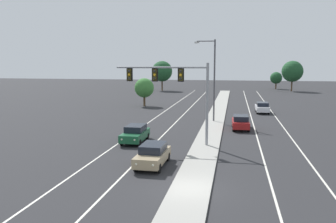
% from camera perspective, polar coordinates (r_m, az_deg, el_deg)
% --- Properties ---
extents(ground_plane, '(260.00, 260.00, 0.00)m').
position_cam_1_polar(ground_plane, '(21.18, 3.62, -12.52)').
color(ground_plane, '#28282B').
extents(median_island, '(2.40, 110.00, 0.15)m').
position_cam_1_polar(median_island, '(38.49, 6.92, -3.12)').
color(median_island, '#9E9B93').
rests_on(median_island, ground).
extents(lane_stripe_oncoming_center, '(0.14, 100.00, 0.01)m').
position_cam_1_polar(lane_stripe_oncoming_center, '(45.87, 1.63, -1.37)').
color(lane_stripe_oncoming_center, silver).
rests_on(lane_stripe_oncoming_center, ground).
extents(lane_stripe_receding_center, '(0.14, 100.00, 0.01)m').
position_cam_1_polar(lane_stripe_receding_center, '(45.38, 13.44, -1.69)').
color(lane_stripe_receding_center, silver).
rests_on(lane_stripe_receding_center, ground).
extents(edge_stripe_left, '(0.14, 100.00, 0.01)m').
position_cam_1_polar(edge_stripe_left, '(46.49, -2.39, -1.25)').
color(edge_stripe_left, silver).
rests_on(edge_stripe_left, ground).
extents(edge_stripe_right, '(0.14, 100.00, 0.01)m').
position_cam_1_polar(edge_stripe_right, '(45.67, 17.58, -1.78)').
color(edge_stripe_right, silver).
rests_on(edge_stripe_right, ground).
extents(overhead_signal_mast, '(8.27, 0.44, 7.20)m').
position_cam_1_polar(overhead_signal_mast, '(31.26, 1.08, 4.43)').
color(overhead_signal_mast, gray).
rests_on(overhead_signal_mast, median_island).
extents(street_lamp_median, '(2.58, 0.28, 10.00)m').
position_cam_1_polar(street_lamp_median, '(44.08, 7.17, 5.76)').
color(street_lamp_median, '#4C4C51').
rests_on(street_lamp_median, median_island).
extents(car_oncoming_tan, '(1.89, 4.50, 1.58)m').
position_cam_1_polar(car_oncoming_tan, '(25.68, -2.46, -6.93)').
color(car_oncoming_tan, tan).
rests_on(car_oncoming_tan, ground).
extents(car_oncoming_green, '(1.82, 4.47, 1.58)m').
position_cam_1_polar(car_oncoming_green, '(33.21, -5.29, -3.54)').
color(car_oncoming_green, '#195633').
rests_on(car_oncoming_green, ground).
extents(car_receding_red, '(1.92, 4.51, 1.58)m').
position_cam_1_polar(car_receding_red, '(40.23, 11.57, -1.66)').
color(car_receding_red, maroon).
rests_on(car_receding_red, ground).
extents(car_receding_white, '(1.88, 4.49, 1.58)m').
position_cam_1_polar(car_receding_white, '(54.09, 14.88, 0.65)').
color(car_receding_white, silver).
rests_on(car_receding_white, ground).
extents(tree_far_left_a, '(5.37, 5.37, 7.77)m').
position_cam_1_polar(tree_far_left_a, '(93.48, -0.96, 6.47)').
color(tree_far_left_a, '#4C3823').
rests_on(tree_far_left_a, ground).
extents(tree_far_right_b, '(3.28, 3.28, 4.75)m').
position_cam_1_polar(tree_far_right_b, '(103.75, 16.97, 5.18)').
color(tree_far_right_b, '#4C3823').
rests_on(tree_far_right_b, ground).
extents(tree_far_right_a, '(5.40, 5.40, 7.82)m').
position_cam_1_polar(tree_far_right_a, '(96.92, 19.34, 6.10)').
color(tree_far_right_a, '#4C3823').
rests_on(tree_far_right_a, ground).
extents(tree_far_left_b, '(3.28, 3.28, 4.75)m').
position_cam_1_polar(tree_far_left_b, '(60.32, -3.83, 3.80)').
color(tree_far_left_b, '#4C3823').
rests_on(tree_far_left_b, ground).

